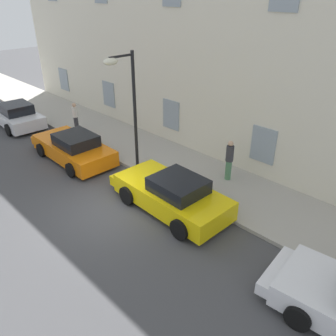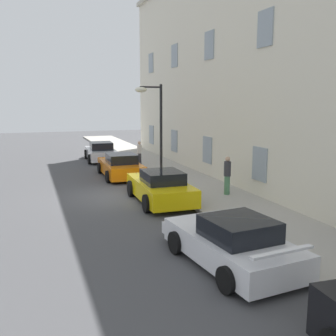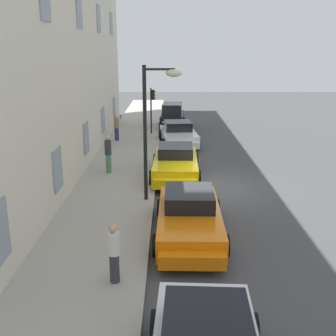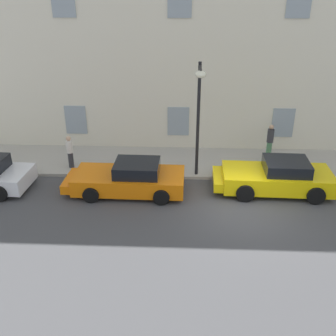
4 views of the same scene
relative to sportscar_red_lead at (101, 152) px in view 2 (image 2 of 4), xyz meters
name	(u,v)px [view 2 (image 2 of 4)]	position (x,y,z in m)	size (l,w,h in m)	color
ground_plane	(117,196)	(11.24, -1.23, -0.61)	(80.00, 80.00, 0.00)	#444447
sidewalk	(199,188)	(11.24, 2.92, -0.54)	(60.00, 3.42, 0.14)	#A8A399
building_facade	(277,62)	(11.24, 7.12, 5.68)	(33.31, 5.49, 12.56)	beige
sportscar_red_lead	(101,152)	(0.00, 0.00, 0.00)	(4.87, 2.29, 1.40)	white
sportscar_yellow_flank	(120,166)	(6.47, -0.02, -0.02)	(5.03, 2.24, 1.38)	orange
sportscar_white_middle	(159,187)	(12.67, 0.33, 0.02)	(4.97, 2.28, 1.42)	yellow
sportscar_tail_end	(229,242)	(19.54, 0.02, -0.02)	(4.76, 2.55, 1.37)	white
street_lamp	(153,114)	(9.48, 1.06, 3.06)	(0.44, 1.42, 5.04)	black
pedestrian_admiring	(227,175)	(13.10, 3.45, 0.43)	(0.42, 0.42, 1.75)	#4C7F59
pedestrian_strolling	(139,152)	(3.59, 1.98, 0.34)	(0.43, 0.43, 1.56)	#333338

